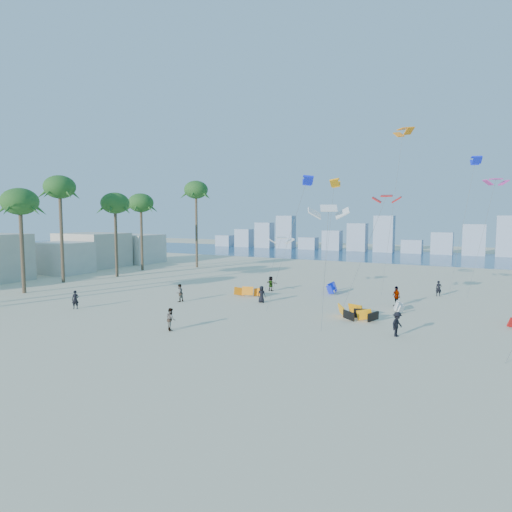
% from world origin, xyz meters
% --- Properties ---
extents(ground, '(220.00, 220.00, 0.00)m').
position_xyz_m(ground, '(0.00, 0.00, 0.00)').
color(ground, beige).
rests_on(ground, ground).
extents(ocean, '(220.00, 220.00, 0.00)m').
position_xyz_m(ocean, '(0.00, 72.00, 0.01)').
color(ocean, navy).
rests_on(ocean, ground).
extents(kitesurfer_near, '(0.72, 0.66, 1.65)m').
position_xyz_m(kitesurfer_near, '(-10.00, 6.07, 0.83)').
color(kitesurfer_near, black).
rests_on(kitesurfer_near, ground).
extents(kitesurfer_mid, '(1.00, 0.99, 1.63)m').
position_xyz_m(kitesurfer_mid, '(2.21, 4.34, 0.81)').
color(kitesurfer_mid, gray).
rests_on(kitesurfer_mid, ground).
extents(kitesurfers_far, '(22.57, 18.55, 1.87)m').
position_xyz_m(kitesurfers_far, '(7.87, 17.36, 0.85)').
color(kitesurfers_far, black).
rests_on(kitesurfers_far, ground).
extents(grounded_kites, '(26.20, 13.60, 1.03)m').
position_xyz_m(grounded_kites, '(11.71, 18.12, 0.47)').
color(grounded_kites, orange).
rests_on(grounded_kites, ground).
extents(flying_kites, '(28.36, 26.48, 18.35)m').
position_xyz_m(flying_kites, '(14.01, 23.79, 11.39)').
color(flying_kites, silver).
rests_on(flying_kites, ground).
extents(palm_row, '(9.08, 44.80, 13.90)m').
position_xyz_m(palm_row, '(-21.58, 16.16, 10.66)').
color(palm_row, brown).
rests_on(palm_row, ground).
extents(beachfront_buildings, '(11.50, 43.00, 6.00)m').
position_xyz_m(beachfront_buildings, '(-33.69, 20.82, 2.67)').
color(beachfront_buildings, beige).
rests_on(beachfront_buildings, ground).
extents(distant_skyline, '(85.00, 3.00, 8.40)m').
position_xyz_m(distant_skyline, '(-1.19, 82.00, 3.09)').
color(distant_skyline, '#9EADBF').
rests_on(distant_skyline, ground).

